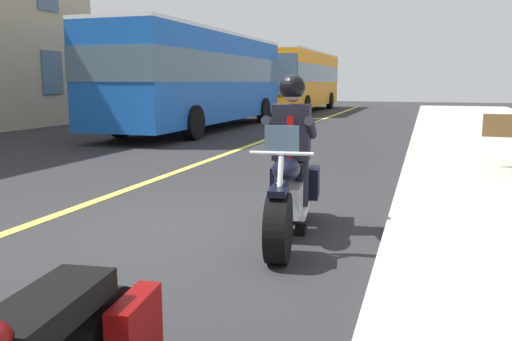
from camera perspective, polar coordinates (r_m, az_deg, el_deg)
name	(u,v)px	position (r m, az deg, el deg)	size (l,w,h in m)	color
ground_plane	(200,231)	(5.94, -6.13, -6.61)	(80.00, 80.00, 0.00)	#28282B
lane_center_stripe	(52,217)	(6.97, -21.37, -4.73)	(60.00, 0.16, 0.01)	#E5DB4C
motorcycle_main	(289,196)	(5.62, 3.66, -2.75)	(2.22, 0.78, 1.26)	black
rider_main	(292,140)	(5.71, 3.91, 3.39)	(0.67, 0.61, 1.74)	black
bus_near	(299,78)	(29.81, 4.74, 10.08)	(11.05, 2.70, 3.30)	orange
bus_far	(200,75)	(18.46, -6.13, 10.31)	(11.05, 2.70, 3.30)	blue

